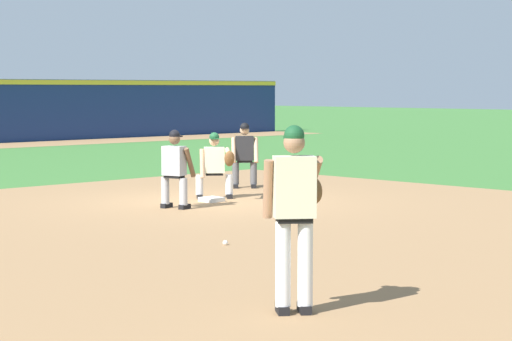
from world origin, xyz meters
TOP-DOWN VIEW (x-y plane):
  - ground_plane at (0.00, 0.00)m, footprint 160.00×160.00m
  - infield_dirt_patch at (-2.98, -3.92)m, footprint 18.00×18.00m
  - first_base_bag at (0.00, 0.00)m, footprint 0.38×0.38m
  - baseball at (-3.51, -4.19)m, footprint 0.07×0.07m
  - pitcher at (-5.93, -7.82)m, footprint 0.85×0.55m
  - first_baseman at (0.40, 0.32)m, footprint 0.72×1.09m
  - baserunner at (-1.24, -0.37)m, footprint 0.55×0.66m
  - umpire at (2.33, 1.48)m, footprint 0.68×0.66m

SIDE VIEW (x-z plane):
  - ground_plane at x=0.00m, z-range 0.00..0.00m
  - infield_dirt_patch at x=-2.98m, z-range 0.00..0.01m
  - baseball at x=-3.51m, z-range 0.00..0.07m
  - first_base_bag at x=0.00m, z-range 0.00..0.09m
  - first_baseman at x=0.40m, z-range 0.06..1.40m
  - baserunner at x=-1.24m, z-range 0.06..1.52m
  - umpire at x=2.33m, z-range 0.06..1.52m
  - pitcher at x=-5.93m, z-range 0.13..1.99m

